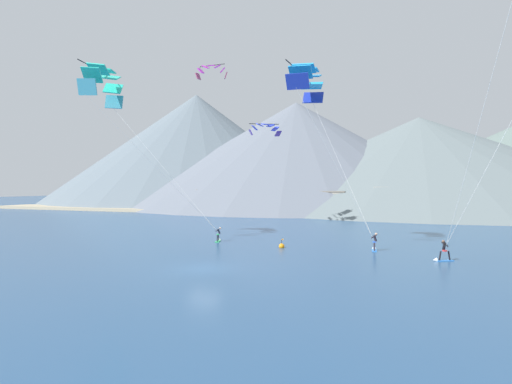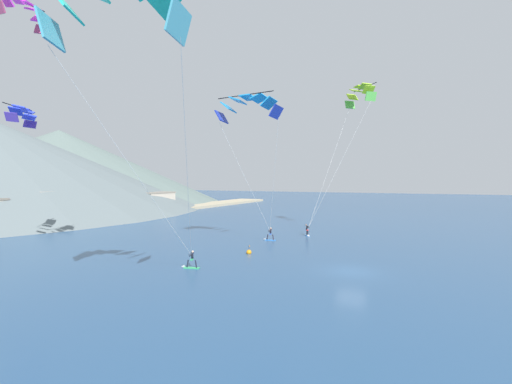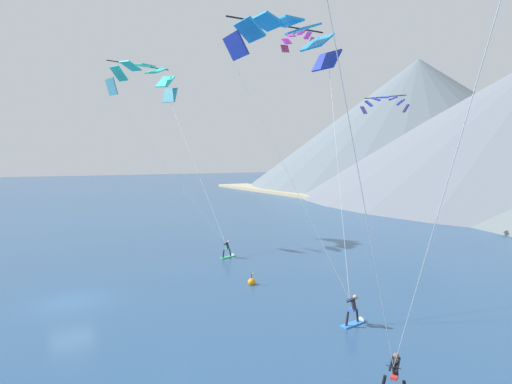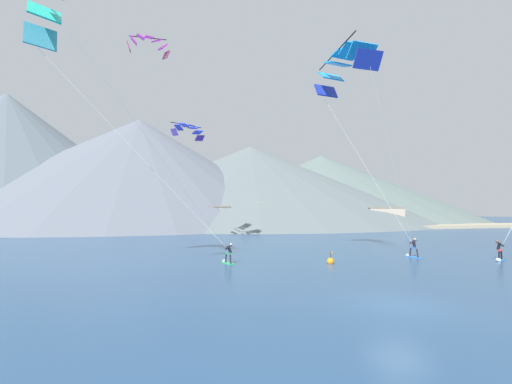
{
  "view_description": "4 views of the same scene",
  "coord_description": "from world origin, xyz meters",
  "px_view_note": "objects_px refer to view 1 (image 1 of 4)",
  "views": [
    {
      "loc": [
        13.7,
        -26.09,
        6.07
      ],
      "look_at": [
        -0.82,
        13.01,
        5.45
      ],
      "focal_mm": 28.0,
      "sensor_mm": 36.0,
      "label": 1
    },
    {
      "loc": [
        -30.31,
        -5.74,
        7.97
      ],
      "look_at": [
        3.94,
        11.25,
        6.69
      ],
      "focal_mm": 24.0,
      "sensor_mm": 36.0,
      "label": 2
    },
    {
      "loc": [
        26.45,
        -1.98,
        8.82
      ],
      "look_at": [
        -2.06,
        14.32,
        6.08
      ],
      "focal_mm": 28.0,
      "sensor_mm": 36.0,
      "label": 3
    },
    {
      "loc": [
        -9.77,
        -13.32,
        4.14
      ],
      "look_at": [
        -2.44,
        15.74,
        5.75
      ],
      "focal_mm": 24.0,
      "sensor_mm": 36.0,
      "label": 4
    }
  ],
  "objects_px": {
    "parafoil_kite_distant_high_outer": "(265,128)",
    "race_marker_buoy": "(282,246)",
    "parafoil_kite_distant_low_drift": "(212,70)",
    "kitesurfer_mid_center": "(442,255)",
    "kitesurfer_near_lead": "(219,237)",
    "parafoil_kite_near_lead": "(104,82)",
    "kitesurfer_near_trail": "(374,245)",
    "parafoil_kite_near_trail": "(307,79)"
  },
  "relations": [
    {
      "from": "kitesurfer_near_trail",
      "to": "parafoil_kite_distant_low_drift",
      "type": "bearing_deg",
      "value": 151.47
    },
    {
      "from": "kitesurfer_near_lead",
      "to": "parafoil_kite_distant_low_drift",
      "type": "relative_size",
      "value": 0.39
    },
    {
      "from": "kitesurfer_near_trail",
      "to": "race_marker_buoy",
      "type": "distance_m",
      "value": 8.8
    },
    {
      "from": "kitesurfer_near_lead",
      "to": "parafoil_kite_near_lead",
      "type": "xyz_separation_m",
      "value": [
        -11.81,
        -4.29,
        17.0
      ]
    },
    {
      "from": "kitesurfer_near_lead",
      "to": "parafoil_kite_distant_high_outer",
      "type": "height_order",
      "value": "parafoil_kite_distant_high_outer"
    },
    {
      "from": "parafoil_kite_near_lead",
      "to": "parafoil_kite_distant_high_outer",
      "type": "relative_size",
      "value": 3.61
    },
    {
      "from": "parafoil_kite_distant_low_drift",
      "to": "race_marker_buoy",
      "type": "height_order",
      "value": "parafoil_kite_distant_low_drift"
    },
    {
      "from": "parafoil_kite_distant_low_drift",
      "to": "parafoil_kite_near_trail",
      "type": "bearing_deg",
      "value": -37.51
    },
    {
      "from": "kitesurfer_near_trail",
      "to": "parafoil_kite_distant_high_outer",
      "type": "height_order",
      "value": "parafoil_kite_distant_high_outer"
    },
    {
      "from": "kitesurfer_near_trail",
      "to": "parafoil_kite_near_trail",
      "type": "distance_m",
      "value": 17.31
    },
    {
      "from": "parafoil_kite_near_lead",
      "to": "parafoil_kite_distant_low_drift",
      "type": "xyz_separation_m",
      "value": [
        4.84,
        16.53,
        5.31
      ]
    },
    {
      "from": "parafoil_kite_distant_high_outer",
      "to": "race_marker_buoy",
      "type": "bearing_deg",
      "value": -67.18
    },
    {
      "from": "parafoil_kite_distant_low_drift",
      "to": "kitesurfer_mid_center",
      "type": "bearing_deg",
      "value": -29.45
    },
    {
      "from": "race_marker_buoy",
      "to": "parafoil_kite_near_lead",
      "type": "bearing_deg",
      "value": -173.4
    },
    {
      "from": "race_marker_buoy",
      "to": "kitesurfer_mid_center",
      "type": "bearing_deg",
      "value": -8.37
    },
    {
      "from": "kitesurfer_near_lead",
      "to": "race_marker_buoy",
      "type": "distance_m",
      "value": 8.09
    },
    {
      "from": "kitesurfer_near_trail",
      "to": "parafoil_kite_near_lead",
      "type": "distance_m",
      "value": 33.19
    },
    {
      "from": "parafoil_kite_near_lead",
      "to": "parafoil_kite_distant_high_outer",
      "type": "height_order",
      "value": "parafoil_kite_near_lead"
    },
    {
      "from": "kitesurfer_near_lead",
      "to": "race_marker_buoy",
      "type": "height_order",
      "value": "kitesurfer_near_lead"
    },
    {
      "from": "kitesurfer_near_trail",
      "to": "parafoil_kite_near_trail",
      "type": "height_order",
      "value": "parafoil_kite_near_trail"
    },
    {
      "from": "kitesurfer_near_trail",
      "to": "parafoil_kite_distant_high_outer",
      "type": "bearing_deg",
      "value": 130.17
    },
    {
      "from": "kitesurfer_near_lead",
      "to": "parafoil_kite_distant_low_drift",
      "type": "distance_m",
      "value": 26.38
    },
    {
      "from": "kitesurfer_near_lead",
      "to": "kitesurfer_near_trail",
      "type": "distance_m",
      "value": 16.49
    },
    {
      "from": "parafoil_kite_distant_low_drift",
      "to": "kitesurfer_near_lead",
      "type": "bearing_deg",
      "value": -60.35
    },
    {
      "from": "parafoil_kite_near_trail",
      "to": "race_marker_buoy",
      "type": "bearing_deg",
      "value": -150.62
    },
    {
      "from": "parafoil_kite_near_lead",
      "to": "parafoil_kite_distant_high_outer",
      "type": "xyz_separation_m",
      "value": [
        9.77,
        25.73,
        -2.02
      ]
    },
    {
      "from": "kitesurfer_near_trail",
      "to": "race_marker_buoy",
      "type": "bearing_deg",
      "value": -170.11
    },
    {
      "from": "kitesurfer_mid_center",
      "to": "parafoil_kite_distant_high_outer",
      "type": "height_order",
      "value": "parafoil_kite_distant_high_outer"
    },
    {
      "from": "kitesurfer_near_lead",
      "to": "kitesurfer_near_trail",
      "type": "xyz_separation_m",
      "value": [
        16.48,
        -0.51,
        0.07
      ]
    },
    {
      "from": "kitesurfer_near_lead",
      "to": "parafoil_kite_distant_high_outer",
      "type": "bearing_deg",
      "value": 95.45
    },
    {
      "from": "parafoil_kite_near_trail",
      "to": "parafoil_kite_distant_low_drift",
      "type": "distance_m",
      "value": 22.28
    },
    {
      "from": "kitesurfer_mid_center",
      "to": "race_marker_buoy",
      "type": "relative_size",
      "value": 1.73
    },
    {
      "from": "parafoil_kite_near_trail",
      "to": "race_marker_buoy",
      "type": "xyz_separation_m",
      "value": [
        -2.18,
        -1.23,
        -16.42
      ]
    },
    {
      "from": "kitesurfer_near_lead",
      "to": "parafoil_kite_distant_low_drift",
      "type": "xyz_separation_m",
      "value": [
        -6.97,
        12.24,
        22.31
      ]
    },
    {
      "from": "kitesurfer_mid_center",
      "to": "parafoil_kite_distant_high_outer",
      "type": "relative_size",
      "value": 0.36
    },
    {
      "from": "parafoil_kite_distant_low_drift",
      "to": "parafoil_kite_near_lead",
      "type": "bearing_deg",
      "value": -106.33
    },
    {
      "from": "parafoil_kite_near_lead",
      "to": "parafoil_kite_near_trail",
      "type": "xyz_separation_m",
      "value": [
        21.82,
        3.5,
        -0.87
      ]
    },
    {
      "from": "kitesurfer_near_trail",
      "to": "kitesurfer_mid_center",
      "type": "height_order",
      "value": "kitesurfer_near_trail"
    },
    {
      "from": "parafoil_kite_distant_high_outer",
      "to": "race_marker_buoy",
      "type": "height_order",
      "value": "parafoil_kite_distant_high_outer"
    },
    {
      "from": "parafoil_kite_near_trail",
      "to": "kitesurfer_near_lead",
      "type": "bearing_deg",
      "value": 175.49
    },
    {
      "from": "parafoil_kite_near_trail",
      "to": "race_marker_buoy",
      "type": "relative_size",
      "value": 16.0
    },
    {
      "from": "race_marker_buoy",
      "to": "kitesurfer_near_lead",
      "type": "bearing_deg",
      "value": 165.54
    }
  ]
}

